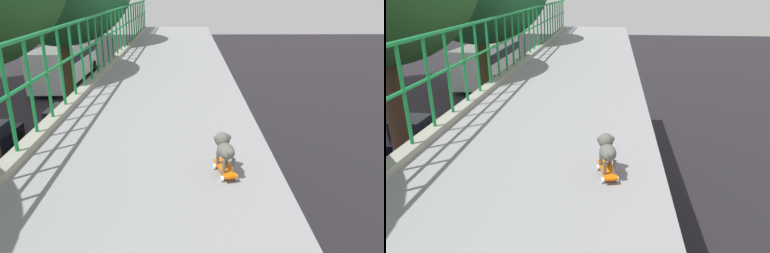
{
  "view_description": "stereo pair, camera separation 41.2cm",
  "coord_description": "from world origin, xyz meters",
  "views": [
    {
      "loc": [
        1.7,
        -1.8,
        7.23
      ],
      "look_at": [
        1.75,
        2.06,
        5.78
      ],
      "focal_mm": 34.79,
      "sensor_mm": 36.0,
      "label": 1
    },
    {
      "loc": [
        2.11,
        -1.78,
        7.23
      ],
      "look_at": [
        1.75,
        2.06,
        5.78
      ],
      "focal_mm": 34.79,
      "sensor_mm": 36.0,
      "label": 2
    }
  ],
  "objects": [
    {
      "name": "toy_skateboard",
      "position": [
        2.09,
        1.68,
        5.44
      ],
      "size": [
        0.24,
        0.45,
        0.08
      ],
      "color": "#ED6208",
      "rests_on": "overpass_deck"
    },
    {
      "name": "car_black_sixth",
      "position": [
        -7.46,
        13.92,
        0.63
      ],
      "size": [
        1.96,
        3.94,
        1.37
      ],
      "color": "black",
      "rests_on": "ground"
    },
    {
      "name": "car_green_fifth",
      "position": [
        -4.36,
        9.81,
        0.65
      ],
      "size": [
        1.81,
        4.51,
        1.37
      ],
      "color": "#236434",
      "rests_on": "ground"
    },
    {
      "name": "car_grey_seventh",
      "position": [
        -4.58,
        16.54,
        0.71
      ],
      "size": [
        1.91,
        4.39,
        1.48
      ],
      "color": "slate",
      "rests_on": "ground"
    },
    {
      "name": "small_dog",
      "position": [
        2.08,
        1.71,
        5.68
      ],
      "size": [
        0.23,
        0.42,
        0.35
      ],
      "color": "#585753",
      "rests_on": "toy_skateboard"
    },
    {
      "name": "city_bus",
      "position": [
        -8.02,
        28.28,
        1.75
      ],
      "size": [
        2.57,
        11.11,
        3.06
      ],
      "color": "white",
      "rests_on": "ground"
    }
  ]
}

